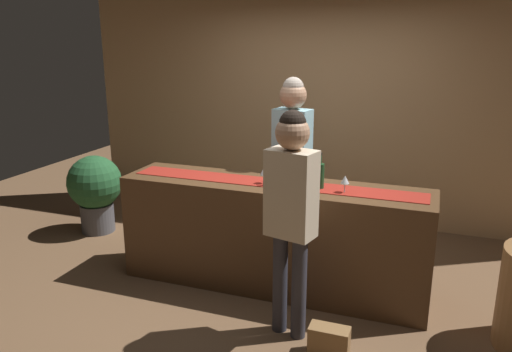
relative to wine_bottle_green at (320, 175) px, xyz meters
The scene contains 12 objects.
ground_plane 1.14m from the wine_bottle_green, behind, with size 10.00×10.00×0.00m, color brown.
back_wall 1.99m from the wine_bottle_green, 101.86° to the left, with size 6.00×0.12×2.90m, color tan.
bar_counter 0.71m from the wine_bottle_green, behind, with size 2.67×0.60×0.95m, color #543821.
counter_runner_cloth 0.42m from the wine_bottle_green, behind, with size 2.54×0.28×0.01m, color maroon.
wine_bottle_green is the anchor object (origin of this frame).
wine_bottle_amber 0.31m from the wine_bottle_green, behind, with size 0.07×0.07×0.30m.
wine_glass_near_customer 0.22m from the wine_bottle_green, 11.96° to the right, with size 0.07×0.07×0.14m.
wine_glass_mid_counter 0.47m from the wine_bottle_green, behind, with size 0.07×0.07×0.14m.
bartender 0.72m from the wine_bottle_green, 124.47° to the left, with size 0.37×0.26×1.80m.
customer_sipping 0.67m from the wine_bottle_green, 94.28° to the right, with size 0.38×0.27×1.69m.
potted_plant_tall 2.80m from the wine_bottle_green, 168.35° to the left, with size 0.60×0.60×0.88m.
handbag 1.30m from the wine_bottle_green, 70.70° to the right, with size 0.28×0.14×0.22m, color olive.
Camera 1 is at (1.25, -3.86, 2.16)m, focal length 34.96 mm.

